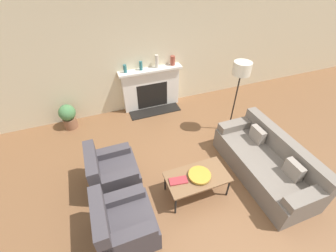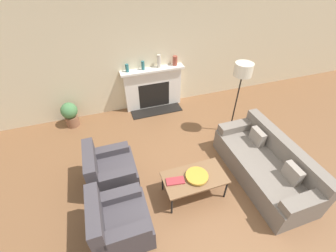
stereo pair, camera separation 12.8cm
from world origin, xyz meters
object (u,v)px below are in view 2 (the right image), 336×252
object	(u,v)px
book	(175,181)
potted_plant	(70,114)
coffee_table	(195,178)
floor_lamp	(242,77)
armchair_far	(110,171)
mantel_vase_center_left	(143,65)
bowl	(197,176)
mantel_vase_right	(175,61)
mantel_vase_left	(127,68)
couch	(265,165)
mantel_vase_center_right	(159,61)
fireplace	(153,89)
armchair_near	(119,222)

from	to	relation	value
book	potted_plant	xyz separation A→B (m)	(-1.66, 2.68, -0.12)
coffee_table	floor_lamp	xyz separation A→B (m)	(1.51, 1.31, 0.98)
armchair_far	mantel_vase_center_left	size ratio (longest dim) A/B	3.95
armchair_far	mantel_vase_center_left	xyz separation A→B (m)	(1.19, 2.21, 0.88)
bowl	mantel_vase_right	distance (m)	3.07
mantel_vase_left	potted_plant	bearing A→B (deg)	-172.40
mantel_vase_center_left	mantel_vase_right	xyz separation A→B (m)	(0.81, 0.00, 0.01)
couch	mantel_vase_center_left	bearing A→B (deg)	-152.98
floor_lamp	potted_plant	size ratio (longest dim) A/B	2.73
mantel_vase_center_right	floor_lamp	bearing A→B (deg)	-51.99
fireplace	potted_plant	distance (m)	2.10
book	armchair_near	bearing A→B (deg)	-153.54
armchair_near	armchair_far	size ratio (longest dim) A/B	1.00
coffee_table	potted_plant	distance (m)	3.36
couch	armchair_far	xyz separation A→B (m)	(-2.70, 0.76, 0.00)
bowl	mantel_vase_left	xyz separation A→B (m)	(-0.54, 2.92, 0.70)
couch	mantel_vase_right	size ratio (longest dim) A/B	8.95
floor_lamp	potted_plant	xyz separation A→B (m)	(-3.51, 1.39, -1.05)
fireplace	couch	distance (m)	3.23
fireplace	mantel_vase_center_right	xyz separation A→B (m)	(0.18, 0.01, 0.71)
fireplace	bowl	xyz separation A→B (m)	(-0.06, -2.90, -0.05)
book	mantel_vase_center_left	world-z (taller)	mantel_vase_center_left
floor_lamp	mantel_vase_left	distance (m)	2.58
couch	bowl	world-z (taller)	couch
fireplace	mantel_vase_left	world-z (taller)	mantel_vase_left
fireplace	armchair_near	size ratio (longest dim) A/B	1.91
mantel_vase_center_left	coffee_table	bearing A→B (deg)	-87.43
mantel_vase_center_right	fireplace	bearing A→B (deg)	-175.22
mantel_vase_left	coffee_table	bearing A→B (deg)	-79.97
mantel_vase_center_left	couch	bearing A→B (deg)	-62.98
couch	mantel_vase_center_right	bearing A→B (deg)	-159.42
mantel_vase_left	mantel_vase_center_left	xyz separation A→B (m)	(0.38, 0.00, 0.01)
coffee_table	floor_lamp	world-z (taller)	floor_lamp
armchair_far	mantel_vase_center_right	size ratio (longest dim) A/B	2.63
couch	bowl	xyz separation A→B (m)	(-1.35, 0.05, 0.17)
armchair_far	mantel_vase_right	bearing A→B (deg)	-42.18
armchair_far	book	xyz separation A→B (m)	(0.98, -0.67, 0.15)
mantel_vase_center_right	mantel_vase_right	xyz separation A→B (m)	(0.41, 0.00, -0.04)
book	mantel_vase_right	world-z (taller)	mantel_vase_right
bowl	potted_plant	world-z (taller)	potted_plant
armchair_far	floor_lamp	world-z (taller)	floor_lamp
armchair_near	mantel_vase_center_left	world-z (taller)	mantel_vase_center_left
mantel_vase_left	mantel_vase_center_left	distance (m)	0.38
armchair_far	coffee_table	world-z (taller)	armchair_far
coffee_table	mantel_vase_right	bearing A→B (deg)	76.76
fireplace	potted_plant	bearing A→B (deg)	-174.99
bowl	floor_lamp	bearing A→B (deg)	41.73
potted_plant	floor_lamp	bearing A→B (deg)	-21.66
floor_lamp	mantel_vase_center_right	size ratio (longest dim) A/B	5.34
coffee_table	bowl	xyz separation A→B (m)	(0.03, -0.02, 0.07)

